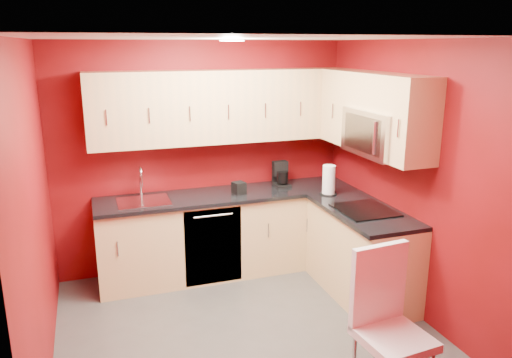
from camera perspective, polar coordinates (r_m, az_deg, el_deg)
floor at (r=4.65m, az=-1.28°, el=-16.75°), size 3.20×3.20×0.00m
ceiling at (r=3.95m, az=-1.50°, el=15.80°), size 3.20×3.20×0.00m
wall_back at (r=5.53m, az=-6.10°, el=2.47°), size 3.20×0.00×3.20m
wall_front at (r=2.82m, az=8.02°, el=-10.24°), size 3.20×0.00×3.20m
wall_left at (r=3.97m, az=-24.01°, el=-3.87°), size 0.00×3.00×3.00m
wall_right at (r=4.83m, az=17.01°, el=0.04°), size 0.00×3.00×3.00m
base_cabinets_back at (r=5.53m, az=-3.13°, el=-6.29°), size 2.80×0.60×0.87m
base_cabinets_right at (r=5.13m, az=11.92°, el=-8.37°), size 0.60×1.30×0.87m
countertop_back at (r=5.37m, az=-3.15°, el=-1.82°), size 2.80×0.63×0.04m
countertop_right at (r=4.95m, az=12.14°, el=-3.62°), size 0.63×1.27×0.04m
upper_cabinets_back at (r=5.31m, az=-3.71°, el=8.30°), size 2.80×0.35×0.75m
upper_cabinets_right at (r=4.98m, az=12.95°, el=8.23°), size 0.35×1.55×0.75m
microwave at (r=4.79m, az=13.99°, el=5.16°), size 0.42×0.76×0.42m
cooktop at (r=4.91m, az=12.32°, el=-3.47°), size 0.50×0.55×0.01m
sink at (r=5.21m, az=-12.78°, el=-2.09°), size 0.52×0.42×0.35m
dishwasher_front at (r=5.22m, az=-4.91°, el=-7.70°), size 0.60×0.02×0.82m
downlight at (r=4.23m, az=-2.76°, el=15.54°), size 0.20×0.20×0.01m
coffee_maker at (r=5.59m, az=2.98°, el=0.54°), size 0.17×0.22×0.28m
napkin_holder at (r=5.31m, az=-1.97°, el=-1.03°), size 0.15×0.15×0.13m
paper_towel at (r=5.33m, az=8.32°, el=-0.11°), size 0.20×0.20×0.31m
dining_chair at (r=3.71m, az=15.53°, el=-16.32°), size 0.49×0.51×1.11m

